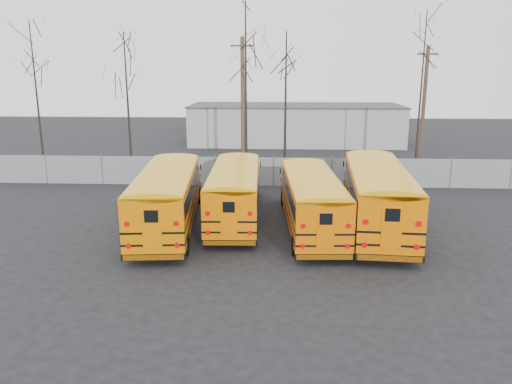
# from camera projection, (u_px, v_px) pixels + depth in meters

# --- Properties ---
(ground) EXTENTS (120.00, 120.00, 0.00)m
(ground) POSITION_uv_depth(u_px,v_px,m) (269.00, 246.00, 22.90)
(ground) COLOR black
(ground) RESTS_ON ground
(fence) EXTENTS (40.00, 0.04, 2.00)m
(fence) POSITION_uv_depth(u_px,v_px,m) (273.00, 172.00, 34.28)
(fence) COLOR gray
(fence) RESTS_ON ground
(distant_building) EXTENTS (22.00, 8.00, 4.00)m
(distant_building) POSITION_uv_depth(u_px,v_px,m) (295.00, 125.00, 53.31)
(distant_building) COLOR #A8A8A3
(distant_building) RESTS_ON ground
(bus_a) EXTENTS (3.74, 11.60, 3.19)m
(bus_a) POSITION_uv_depth(u_px,v_px,m) (167.00, 193.00, 24.87)
(bus_a) COLOR black
(bus_a) RESTS_ON ground
(bus_b) EXTENTS (2.86, 10.85, 3.01)m
(bus_b) POSITION_uv_depth(u_px,v_px,m) (235.00, 188.00, 26.36)
(bus_b) COLOR black
(bus_b) RESTS_ON ground
(bus_c) EXTENTS (3.09, 10.80, 2.99)m
(bus_c) POSITION_uv_depth(u_px,v_px,m) (312.00, 197.00, 24.69)
(bus_c) COLOR black
(bus_c) RESTS_ON ground
(bus_d) EXTENTS (3.63, 12.13, 3.35)m
(bus_d) POSITION_uv_depth(u_px,v_px,m) (377.00, 191.00, 24.89)
(bus_d) COLOR black
(bus_d) RESTS_ON ground
(utility_pole_left) EXTENTS (1.83, 0.32, 10.28)m
(utility_pole_left) POSITION_uv_depth(u_px,v_px,m) (243.00, 102.00, 39.53)
(utility_pole_left) COLOR #4E3C2C
(utility_pole_left) RESTS_ON ground
(utility_pole_right) EXTENTS (1.71, 0.41, 9.63)m
(utility_pole_right) POSITION_uv_depth(u_px,v_px,m) (424.00, 106.00, 39.94)
(utility_pole_right) COLOR #453427
(utility_pole_right) RESTS_ON ground
(tree_0) EXTENTS (0.26, 0.26, 11.35)m
(tree_0) POSITION_uv_depth(u_px,v_px,m) (37.00, 99.00, 37.47)
(tree_0) COLOR black
(tree_0) RESTS_ON ground
(tree_1) EXTENTS (0.26, 0.26, 10.34)m
(tree_1) POSITION_uv_depth(u_px,v_px,m) (128.00, 108.00, 35.58)
(tree_1) COLOR black
(tree_1) RESTS_ON ground
(tree_2) EXTENTS (0.26, 0.26, 12.45)m
(tree_2) POSITION_uv_depth(u_px,v_px,m) (246.00, 92.00, 35.76)
(tree_2) COLOR black
(tree_2) RESTS_ON ground
(tree_3) EXTENTS (0.26, 0.26, 10.60)m
(tree_3) POSITION_uv_depth(u_px,v_px,m) (286.00, 103.00, 38.58)
(tree_3) COLOR black
(tree_3) RESTS_ON ground
(tree_4) EXTENTS (0.26, 0.26, 12.03)m
(tree_4) POSITION_uv_depth(u_px,v_px,m) (421.00, 94.00, 37.20)
(tree_4) COLOR black
(tree_4) RESTS_ON ground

